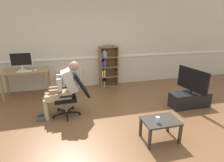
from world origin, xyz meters
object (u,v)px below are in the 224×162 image
object	(u,v)px
computer_desk	(26,75)
radiator	(70,79)
office_chair	(73,93)
drinking_glass	(158,120)
tv_screen	(192,80)
person_seated	(63,88)
bookshelf	(107,66)
imac_monitor	(21,60)
computer_mouse	(35,70)
keyboard	(24,71)
tv_stand	(190,100)
coffee_table	(160,123)

from	to	relation	value
computer_desk	radiator	world-z (taller)	computer_desk
office_chair	drinking_glass	bearing A→B (deg)	40.81
office_chair	tv_screen	size ratio (longest dim) A/B	1.07
office_chair	person_seated	size ratio (longest dim) A/B	0.77
computer_desk	bookshelf	size ratio (longest dim) A/B	0.91
imac_monitor	computer_mouse	size ratio (longest dim) A/B	5.63
keyboard	tv_screen	world-z (taller)	tv_screen
keyboard	tv_screen	xyz separation A→B (m)	(3.97, -1.55, -0.08)
office_chair	bookshelf	bearing A→B (deg)	142.07
keyboard	person_seated	size ratio (longest dim) A/B	0.30
bookshelf	radiator	world-z (taller)	bookshelf
computer_desk	tv_stand	bearing A→B (deg)	-22.99
keyboard	office_chair	distance (m)	1.71
tv_stand	office_chair	bearing A→B (deg)	173.39
keyboard	coffee_table	size ratio (longest dim) A/B	0.59
bookshelf	coffee_table	bearing A→B (deg)	-85.18
computer_desk	keyboard	xyz separation A→B (m)	(0.01, -0.14, 0.13)
bookshelf	drinking_glass	world-z (taller)	bookshelf
keyboard	computer_mouse	world-z (taller)	computer_mouse
tv_screen	coffee_table	xyz separation A→B (m)	(-1.37, -1.04, -0.34)
office_chair	tv_stand	world-z (taller)	office_chair
computer_desk	tv_screen	world-z (taller)	tv_screen
computer_mouse	office_chair	distance (m)	1.55
imac_monitor	radiator	distance (m)	1.49
bookshelf	drinking_glass	size ratio (longest dim) A/B	12.20
imac_monitor	tv_screen	xyz separation A→B (m)	(4.06, -1.77, -0.35)
computer_desk	person_seated	size ratio (longest dim) A/B	0.98
computer_desk	tv_stand	distance (m)	4.35
computer_desk	tv_screen	size ratio (longest dim) A/B	1.36
computer_desk	drinking_glass	bearing A→B (deg)	-47.98
tv_screen	drinking_glass	distance (m)	1.85
bookshelf	office_chair	distance (m)	2.04
drinking_glass	coffee_table	bearing A→B (deg)	32.95
coffee_table	drinking_glass	xyz separation A→B (m)	(-0.10, -0.06, 0.12)
computer_desk	radiator	distance (m)	1.28
computer_mouse	coffee_table	xyz separation A→B (m)	(2.33, -2.61, -0.43)
keyboard	computer_mouse	distance (m)	0.27
keyboard	tv_screen	bearing A→B (deg)	-21.29
imac_monitor	tv_screen	bearing A→B (deg)	-23.52
radiator	office_chair	world-z (taller)	office_chair
computer_mouse	bookshelf	bearing A→B (deg)	11.20
imac_monitor	keyboard	distance (m)	0.35
tv_stand	computer_desk	bearing A→B (deg)	157.01
keyboard	drinking_glass	distance (m)	3.66
computer_desk	computer_mouse	distance (m)	0.33
tv_stand	drinking_glass	bearing A→B (deg)	-143.12
office_chair	drinking_glass	size ratio (longest dim) A/B	8.74
keyboard	tv_stand	bearing A→B (deg)	-21.30
computer_mouse	person_seated	world-z (taller)	person_seated
computer_mouse	office_chair	xyz separation A→B (m)	(0.89, -1.24, -0.25)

